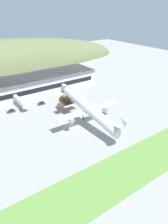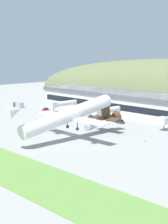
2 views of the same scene
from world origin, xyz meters
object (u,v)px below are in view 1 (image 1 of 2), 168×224
(cargo_airplane, at_px, (89,109))
(service_car_0, at_px, (41,103))
(jetway_2, at_px, (68,88))
(jetway_1, at_px, (21,101))
(traffic_cone_1, at_px, (98,103))
(service_car_1, at_px, (11,111))
(terminal_building, at_px, (9,88))

(cargo_airplane, relative_size, service_car_0, 12.04)
(jetway_2, height_order, service_car_0, jetway_2)
(jetway_1, bearing_deg, traffic_cone_1, -27.96)
(jetway_1, relative_size, traffic_cone_1, 27.89)
(jetway_2, xyz_separation_m, cargo_airplane, (-13.34, -39.59, 4.58))
(service_car_0, height_order, traffic_cone_1, service_car_0)
(jetway_2, bearing_deg, service_car_0, -167.45)
(jetway_1, distance_m, jetway_2, 32.29)
(jetway_2, distance_m, cargo_airplane, 42.02)
(jetway_1, bearing_deg, service_car_0, -11.75)
(service_car_1, distance_m, traffic_cone_1, 48.64)
(jetway_1, height_order, jetway_2, same)
(terminal_building, distance_m, traffic_cone_1, 55.14)
(terminal_building, distance_m, service_car_0, 24.44)
(terminal_building, relative_size, traffic_cone_1, 199.95)
(cargo_airplane, bearing_deg, jetway_1, 116.92)
(service_car_0, xyz_separation_m, service_car_1, (-17.44, 0.49, -0.07))
(terminal_building, bearing_deg, jetway_2, -27.81)
(terminal_building, height_order, service_car_1, terminal_building)
(service_car_0, relative_size, traffic_cone_1, 7.18)
(jetway_2, xyz_separation_m, traffic_cone_1, (6.24, -22.85, -3.71))
(jetway_2, height_order, traffic_cone_1, jetway_2)
(jetway_2, height_order, service_car_1, jetway_2)
(terminal_building, relative_size, jetway_2, 10.02)
(jetway_2, relative_size, service_car_1, 2.69)
(service_car_1, bearing_deg, traffic_cone_1, -22.51)
(traffic_cone_1, bearing_deg, jetway_2, 105.28)
(service_car_0, bearing_deg, terminal_building, 116.02)
(jetway_1, distance_m, service_car_1, 7.53)
(jetway_1, distance_m, service_car_0, 11.66)
(service_car_0, distance_m, service_car_1, 17.45)
(terminal_building, relative_size, cargo_airplane, 2.31)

